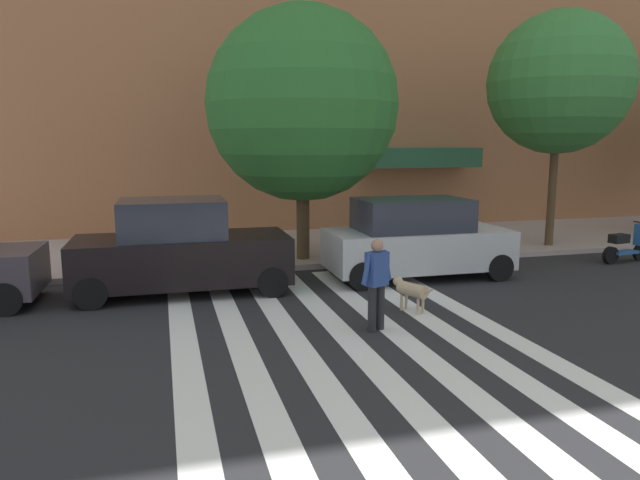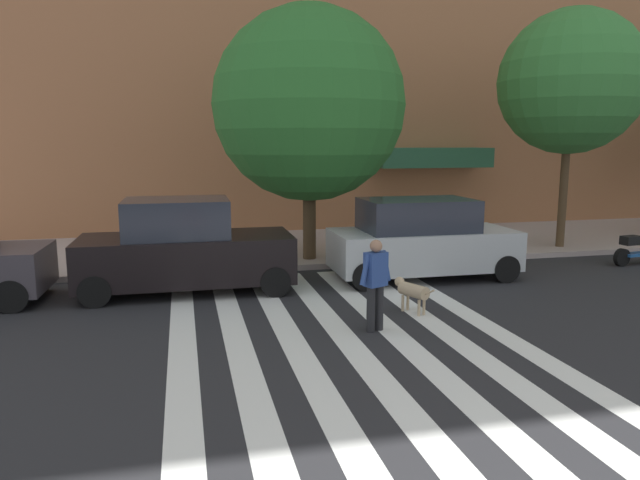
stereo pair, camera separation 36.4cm
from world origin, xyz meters
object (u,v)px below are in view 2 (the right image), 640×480
object	(u,v)px
parked_scooter	(638,247)
pedestrian_dog_walker	(376,280)
parked_car_third_in_line	(421,240)
parked_car_behind_first	(185,249)
street_tree_nearest	(309,105)
street_tree_middle	(571,82)
dog_on_leash	(412,290)

from	to	relation	value
parked_scooter	pedestrian_dog_walker	size ratio (longest dim) A/B	0.99
parked_car_third_in_line	parked_scooter	world-z (taller)	parked_car_third_in_line
parked_car_behind_first	pedestrian_dog_walker	xyz separation A→B (m)	(3.23, -3.62, -0.04)
parked_car_third_in_line	pedestrian_dog_walker	distance (m)	4.34
parked_car_behind_first	street_tree_nearest	xyz separation A→B (m)	(3.34, 2.29, 3.30)
street_tree_middle	dog_on_leash	bearing A→B (deg)	-143.89
pedestrian_dog_walker	parked_car_third_in_line	bearing A→B (deg)	56.45
parked_car_third_in_line	street_tree_middle	bearing A→B (deg)	22.74
street_tree_nearest	street_tree_middle	distance (m)	7.90
parked_scooter	parked_car_third_in_line	bearing A→B (deg)	-179.03
street_tree_middle	pedestrian_dog_walker	bearing A→B (deg)	-143.23
parked_car_behind_first	street_tree_nearest	bearing A→B (deg)	34.43
pedestrian_dog_walker	dog_on_leash	world-z (taller)	pedestrian_dog_walker
parked_scooter	street_tree_nearest	bearing A→B (deg)	165.94
parked_scooter	street_tree_nearest	size ratio (longest dim) A/B	0.24
parked_car_third_in_line	pedestrian_dog_walker	xyz separation A→B (m)	(-2.40, -3.62, -0.03)
parked_car_third_in_line	street_tree_middle	xyz separation A→B (m)	(5.57, 2.33, 4.08)
parked_scooter	dog_on_leash	world-z (taller)	parked_scooter
dog_on_leash	street_tree_middle	bearing A→B (deg)	36.11
parked_car_behind_first	street_tree_middle	world-z (taller)	street_tree_middle
street_tree_nearest	dog_on_leash	bearing A→B (deg)	-79.16
pedestrian_dog_walker	street_tree_middle	bearing A→B (deg)	36.77
street_tree_middle	parked_car_behind_first	bearing A→B (deg)	-168.23
pedestrian_dog_walker	parked_car_behind_first	bearing A→B (deg)	131.75
street_tree_middle	dog_on_leash	size ratio (longest dim) A/B	7.09
parked_car_third_in_line	parked_scooter	bearing A→B (deg)	0.97
parked_car_third_in_line	street_tree_middle	size ratio (longest dim) A/B	0.64
parked_car_behind_first	parked_car_third_in_line	xyz separation A→B (m)	(5.63, 0.00, -0.02)
parked_car_behind_first	parked_scooter	distance (m)	12.04
street_tree_nearest	pedestrian_dog_walker	size ratio (longest dim) A/B	4.07
street_tree_nearest	street_tree_middle	size ratio (longest dim) A/B	0.95
street_tree_nearest	dog_on_leash	xyz separation A→B (m)	(0.96, -4.99, -3.83)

